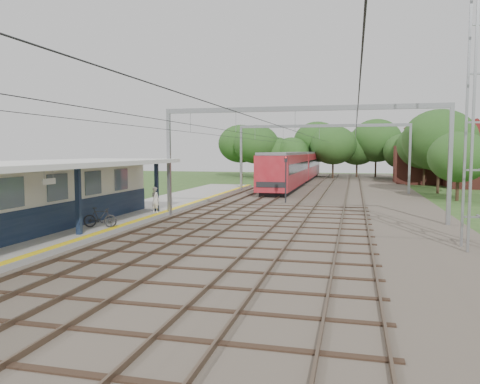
% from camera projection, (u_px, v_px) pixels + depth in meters
% --- Properties ---
extents(ground, '(160.00, 160.00, 0.00)m').
position_uv_depth(ground, '(136.00, 285.00, 15.03)').
color(ground, '#2D4C1E').
rests_on(ground, ground).
extents(ballast_bed, '(18.00, 90.00, 0.10)m').
position_uv_depth(ballast_bed, '(323.00, 197.00, 43.11)').
color(ballast_bed, '#473D33').
rests_on(ballast_bed, ground).
extents(platform, '(5.00, 52.00, 0.35)m').
position_uv_depth(platform, '(128.00, 215.00, 30.34)').
color(platform, gray).
rests_on(platform, ground).
extents(yellow_stripe, '(0.45, 52.00, 0.01)m').
position_uv_depth(yellow_stripe, '(160.00, 213.00, 29.79)').
color(yellow_stripe, yellow).
rests_on(yellow_stripe, platform).
extents(station_building, '(3.41, 18.00, 3.40)m').
position_uv_depth(station_building, '(37.00, 196.00, 23.73)').
color(station_building, beige).
rests_on(station_building, platform).
extents(canopy, '(6.40, 20.00, 3.44)m').
position_uv_depth(canopy, '(43.00, 165.00, 22.36)').
color(canopy, '#111E36').
rests_on(canopy, platform).
extents(rail_tracks, '(11.80, 88.00, 0.15)m').
position_uv_depth(rail_tracks, '(296.00, 195.00, 43.69)').
color(rail_tracks, brown).
rests_on(rail_tracks, ballast_bed).
extents(catenary_system, '(17.22, 88.00, 7.00)m').
position_uv_depth(catenary_system, '(313.00, 136.00, 38.21)').
color(catenary_system, gray).
rests_on(catenary_system, ground).
extents(tree_band, '(31.72, 30.88, 8.82)m').
position_uv_depth(tree_band, '(335.00, 147.00, 68.96)').
color(tree_band, '#382619').
rests_on(tree_band, ground).
extents(house_far, '(8.00, 6.12, 8.66)m').
position_uv_depth(house_far, '(427.00, 159.00, 61.27)').
color(house_far, brown).
rests_on(house_far, ground).
extents(person, '(0.71, 0.58, 1.67)m').
position_uv_depth(person, '(155.00, 200.00, 29.95)').
color(person, silver).
rests_on(person, platform).
extents(bicycle, '(1.80, 0.88, 1.04)m').
position_uv_depth(bicycle, '(100.00, 217.00, 24.19)').
color(bicycle, black).
rests_on(bicycle, platform).
extents(train, '(3.10, 38.57, 4.06)m').
position_uv_depth(train, '(297.00, 167.00, 60.25)').
color(train, black).
rests_on(train, ballast_bed).
extents(signal_post, '(0.28, 0.26, 3.88)m').
position_uv_depth(signal_post, '(286.00, 175.00, 37.87)').
color(signal_post, black).
rests_on(signal_post, ground).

